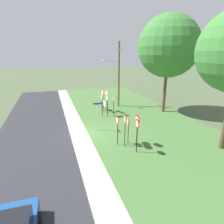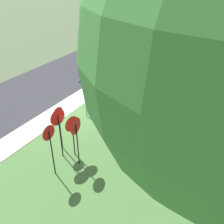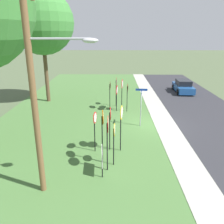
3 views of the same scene
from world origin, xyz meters
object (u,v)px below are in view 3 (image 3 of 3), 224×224
object	(u,v)px
stop_sign_far_center	(114,136)
yield_sign_center	(128,90)
utility_pole	(37,83)
notice_board	(102,157)
stop_sign_near_left	(108,131)
stop_sign_far_left	(121,118)
oak_tree_right	(42,22)
stop_sign_center_tall	(103,125)
yield_sign_far_left	(110,88)
stop_sign_far_right	(110,119)
yield_sign_near_left	(122,87)
yield_sign_near_right	(116,85)
parked_sedan_distant	(183,87)
yield_sign_far_right	(117,92)
stop_sign_near_right	(95,123)
street_name_post	(141,104)

from	to	relation	value
stop_sign_far_center	yield_sign_center	xyz separation A→B (m)	(8.64, -1.07, 0.23)
utility_pole	notice_board	bearing A→B (deg)	-59.71
stop_sign_near_left	stop_sign_far_left	size ratio (longest dim) A/B	1.05
stop_sign_far_center	oak_tree_right	bearing A→B (deg)	32.21
stop_sign_center_tall	yield_sign_far_left	distance (m)	8.86
stop_sign_far_right	yield_sign_center	bearing A→B (deg)	-13.52
yield_sign_near_left	yield_sign_far_left	world-z (taller)	yield_sign_near_left
yield_sign_near_right	parked_sedan_distant	distance (m)	9.48
yield_sign_near_right	stop_sign_near_left	bearing A→B (deg)	179.55
stop_sign_center_tall	yield_sign_near_left	distance (m)	8.93
yield_sign_near_right	oak_tree_right	xyz separation A→B (m)	(1.51, 6.66, 5.27)
yield_sign_far_right	stop_sign_near_right	bearing A→B (deg)	-178.65
notice_board	yield_sign_near_right	bearing A→B (deg)	-7.35
stop_sign_near_right	yield_sign_near_right	xyz separation A→B (m)	(8.82, -1.21, 0.30)
stop_sign_near_left	stop_sign_center_tall	size ratio (longest dim) A/B	1.00
yield_sign_near_left	street_name_post	xyz separation A→B (m)	(-3.79, -1.21, -0.41)
yield_sign_far_right	parked_sedan_distant	distance (m)	10.38
yield_sign_near_right	yield_sign_far_right	size ratio (longest dim) A/B	1.18
yield_sign_center	stop_sign_near_right	bearing A→B (deg)	163.68
notice_board	oak_tree_right	world-z (taller)	oak_tree_right
stop_sign_near_right	yield_sign_near_left	world-z (taller)	yield_sign_near_left
street_name_post	parked_sedan_distant	world-z (taller)	street_name_post
stop_sign_far_center	yield_sign_far_right	xyz separation A→B (m)	(8.71, -0.19, 0.08)
street_name_post	yield_sign_near_left	bearing A→B (deg)	22.04
stop_sign_center_tall	yield_sign_center	distance (m)	8.52
yield_sign_near_left	utility_pole	xyz separation A→B (m)	(-11.18, 3.47, 2.59)
yield_sign_near_left	yield_sign_far_left	xyz separation A→B (m)	(0.01, 1.03, -0.12)
stop_sign_far_right	oak_tree_right	world-z (taller)	oak_tree_right
stop_sign_near_right	street_name_post	xyz separation A→B (m)	(3.89, -2.91, -0.04)
stop_sign_far_left	street_name_post	bearing A→B (deg)	-11.21
parked_sedan_distant	yield_sign_near_right	bearing A→B (deg)	127.91
stop_sign_far_center	utility_pole	size ratio (longest dim) A/B	0.26
stop_sign_far_left	stop_sign_center_tall	xyz separation A→B (m)	(-1.26, 0.96, 0.08)
yield_sign_near_left	stop_sign_far_center	bearing A→B (deg)	-174.29
stop_sign_far_right	street_name_post	size ratio (longest dim) A/B	0.93
stop_sign_near_right	stop_sign_far_right	xyz separation A→B (m)	(0.21, -0.83, 0.18)
yield_sign_far_left	notice_board	bearing A→B (deg)	175.24
oak_tree_right	parked_sedan_distant	size ratio (longest dim) A/B	2.44
stop_sign_far_right	yield_sign_near_left	distance (m)	7.53
stop_sign_far_center	stop_sign_near_right	bearing A→B (deg)	39.77
stop_sign_near_left	stop_sign_near_right	xyz separation A→B (m)	(1.93, 0.76, -0.38)
stop_sign_near_right	yield_sign_near_right	size ratio (longest dim) A/B	0.88
yield_sign_near_right	street_name_post	distance (m)	5.22
stop_sign_far_center	parked_sedan_distant	world-z (taller)	stop_sign_far_center
yield_sign_center	utility_pole	distance (m)	11.73
stop_sign_center_tall	stop_sign_far_left	bearing A→B (deg)	-44.47
street_name_post	utility_pole	xyz separation A→B (m)	(-7.39, 4.68, 2.99)
yield_sign_far_right	utility_pole	size ratio (longest dim) A/B	0.26
stop_sign_far_center	yield_sign_far_left	world-z (taller)	yield_sign_far_left
stop_sign_center_tall	oak_tree_right	size ratio (longest dim) A/B	0.28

